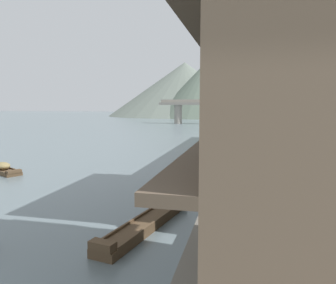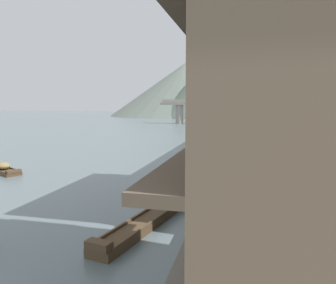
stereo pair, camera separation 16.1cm
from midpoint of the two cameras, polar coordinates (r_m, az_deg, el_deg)
name	(u,v)px [view 1 (the left image)]	position (r m, az deg, el deg)	size (l,w,h in m)	color
riverbank_right	(321,145)	(35.37, 25.34, -0.55)	(18.00, 110.00, 0.75)	#6B665B
boat_moored_nearest	(213,143)	(36.09, 7.79, -0.20)	(1.53, 5.89, 0.47)	brown
boat_moored_second	(3,169)	(23.61, -27.48, -4.24)	(3.69, 2.58, 0.68)	brown
boat_moored_third	(206,160)	(24.69, 6.63, -3.12)	(2.12, 5.69, 0.70)	brown
boat_moored_far	(215,138)	(41.46, 8.29, 0.78)	(1.42, 4.15, 0.68)	#232326
boat_midriver_drifting	(225,131)	(52.26, 9.96, 1.86)	(2.20, 5.32, 0.53)	#232326
boat_midriver_upstream	(206,149)	(30.30, 6.60, -1.30)	(1.46, 3.59, 0.67)	brown
boat_upstream_distant	(148,222)	(11.94, -4.02, -14.04)	(1.99, 5.79, 0.54)	brown
boat_crossing_west	(222,128)	(59.35, 9.50, 2.38)	(1.14, 3.97, 0.37)	#232326
house_waterfront_second	(308,88)	(13.80, 23.30, 8.81)	(6.95, 8.00, 8.74)	#75604C
house_waterfront_tall	(280,115)	(20.87, 19.08, 4.51)	(6.50, 6.48, 6.14)	#7F705B
house_waterfront_narrow	(272,113)	(26.48, 17.84, 4.93)	(6.51, 5.78, 6.14)	gray
house_waterfront_far	(266,111)	(32.46, 16.93, 5.21)	(6.46, 5.84, 6.14)	brown
house_waterfront_end	(259,110)	(38.96, 15.68, 5.41)	(5.62, 7.47, 6.14)	gray
mooring_post_dock_near	(210,203)	(11.03, 6.99, -10.73)	(0.20, 0.20, 0.71)	#473828
mooring_post_dock_mid	(227,152)	(22.53, 10.20, -1.68)	(0.20, 0.20, 0.87)	#473828
mooring_post_dock_far	(231,139)	(30.54, 10.98, 0.48)	(0.20, 0.20, 0.90)	#473828
stone_bridge	(206,108)	(75.48, 6.75, 5.98)	(22.18, 2.40, 5.71)	gray
hill_far_west	(206,90)	(116.85, 6.70, 9.18)	(37.89, 37.89, 19.57)	#5B6B5B
hill_far_centre	(185,89)	(132.56, 2.93, 9.33)	(61.61, 61.61, 21.54)	slate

